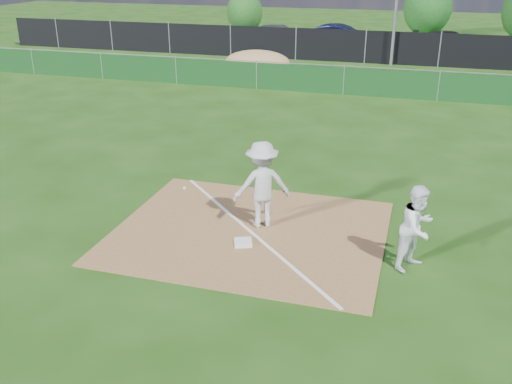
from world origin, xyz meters
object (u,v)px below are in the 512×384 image
first_base (243,242)px  car_left (281,36)px  play_at_first (262,185)px  car_mid (340,37)px  runner (418,228)px  tree_left (244,13)px  tree_mid (428,8)px  car_right (451,43)px

first_base → car_left: size_ratio=0.08×
play_at_first → car_mid: size_ratio=0.58×
play_at_first → runner: bearing=-15.0°
first_base → play_at_first: size_ratio=0.14×
first_base → tree_left: (-10.06, 31.71, 1.56)m
tree_mid → car_mid: bearing=-124.4°
tree_left → car_mid: bearing=-31.3°
runner → car_right: 27.20m
tree_left → runner: bearing=-66.7°
first_base → runner: bearing=1.6°
play_at_first → car_mid: bearing=94.9°
car_mid → car_right: car_mid is taller
first_base → car_left: (-5.90, 26.33, 0.75)m
car_mid → tree_mid: size_ratio=1.18×
runner → car_right: size_ratio=0.38×
play_at_first → car_mid: play_at_first is taller
runner → car_mid: runner is taller
play_at_first → car_mid: 25.95m
play_at_first → tree_mid: size_ratio=0.69×
tree_left → tree_mid: bearing=11.2°
runner → tree_left: 34.44m
tree_mid → play_at_first: bearing=-94.9°
play_at_first → car_right: (4.53, 26.26, -0.34)m
runner → first_base: bearing=123.8°
play_at_first → car_left: size_ratio=0.59×
car_right → tree_left: (-14.72, 4.44, 0.94)m
car_mid → tree_mid: bearing=-31.4°
play_at_first → tree_left: 32.35m
car_left → tree_left: bearing=19.8°
first_base → tree_mid: size_ratio=0.09×
runner → car_right: bearing=29.9°
tree_left → tree_mid: tree_mid is taller
play_at_first → tree_left: (-10.19, 30.70, 0.60)m
runner → tree_mid: 34.23m
first_base → car_right: 27.68m
first_base → tree_left: 33.31m
play_at_first → tree_left: bearing=108.4°
runner → car_left: bearing=52.1°
runner → tree_mid: bearing=33.2°
car_left → car_mid: (3.80, 0.54, -0.02)m
car_mid → car_right: bearing=-83.6°
runner → car_mid: bearing=44.2°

